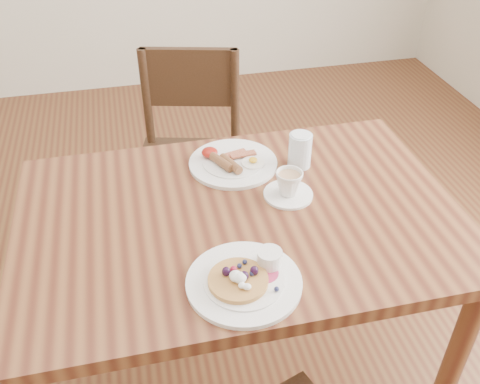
{
  "coord_description": "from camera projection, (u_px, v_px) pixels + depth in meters",
  "views": [
    {
      "loc": [
        -0.25,
        -1.1,
        1.66
      ],
      "look_at": [
        0.0,
        0.0,
        0.82
      ],
      "focal_mm": 40.0,
      "sensor_mm": 36.0,
      "label": 1
    }
  ],
  "objects": [
    {
      "name": "teacup_saucer",
      "position": [
        289.0,
        186.0,
        1.49
      ],
      "size": [
        0.14,
        0.14,
        0.08
      ],
      "color": "white",
      "rests_on": "dining_table"
    },
    {
      "name": "water_glass",
      "position": [
        300.0,
        150.0,
        1.6
      ],
      "size": [
        0.07,
        0.07,
        0.11
      ],
      "primitive_type": "cylinder",
      "color": "silver",
      "rests_on": "dining_table"
    },
    {
      "name": "dining_table",
      "position": [
        240.0,
        240.0,
        1.51
      ],
      "size": [
        1.2,
        0.8,
        0.75
      ],
      "color": "brown",
      "rests_on": "ground"
    },
    {
      "name": "breakfast_plate",
      "position": [
        232.0,
        162.0,
        1.63
      ],
      "size": [
        0.27,
        0.27,
        0.04
      ],
      "color": "white",
      "rests_on": "dining_table"
    },
    {
      "name": "ground",
      "position": [
        240.0,
        377.0,
        1.9
      ],
      "size": [
        5.0,
        5.0,
        0.0
      ],
      "primitive_type": "plane",
      "color": "#562A18",
      "rests_on": "ground"
    },
    {
      "name": "pancake_plate",
      "position": [
        246.0,
        279.0,
        1.23
      ],
      "size": [
        0.27,
        0.27,
        0.06
      ],
      "color": "white",
      "rests_on": "dining_table"
    },
    {
      "name": "chair_far",
      "position": [
        190.0,
        153.0,
        2.17
      ],
      "size": [
        0.51,
        0.51,
        0.88
      ],
      "rotation": [
        0.0,
        0.0,
        2.89
      ],
      "color": "#362013",
      "rests_on": "ground"
    }
  ]
}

